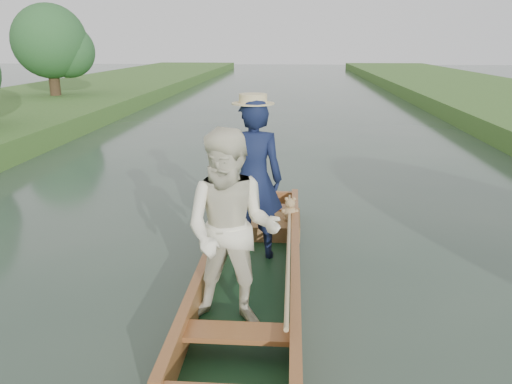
{
  "coord_description": "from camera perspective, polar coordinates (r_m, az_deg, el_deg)",
  "views": [
    {
      "loc": [
        0.44,
        -5.47,
        2.79
      ],
      "look_at": [
        0.0,
        0.6,
        0.95
      ],
      "focal_mm": 35.0,
      "sensor_mm": 36.0,
      "label": 1
    }
  ],
  "objects": [
    {
      "name": "ground",
      "position": [
        6.16,
        -0.41,
        -10.13
      ],
      "size": [
        120.0,
        120.0,
        0.0
      ],
      "primitive_type": "plane",
      "color": "#283D30",
      "rests_on": "ground"
    },
    {
      "name": "trees_far",
      "position": [
        18.65,
        -27.15,
        14.09
      ],
      "size": [
        4.01,
        11.8,
        4.31
      ],
      "color": "#47331E",
      "rests_on": "ground"
    },
    {
      "name": "punt",
      "position": [
        5.62,
        -1.09,
        -3.9
      ],
      "size": [
        1.21,
        5.0,
        2.17
      ],
      "color": "black",
      "rests_on": "ground"
    }
  ]
}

